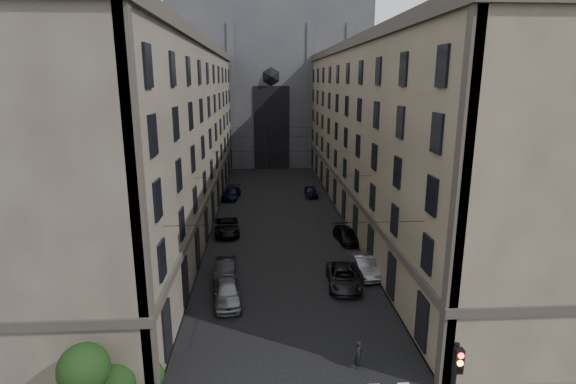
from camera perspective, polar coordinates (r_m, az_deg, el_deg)
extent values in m
cube|color=#383533|center=(51.75, -13.00, -3.05)|extent=(7.00, 80.00, 0.15)
cube|color=#383533|center=(52.46, 10.27, -2.67)|extent=(7.00, 80.00, 0.15)
cube|color=#4A4139|center=(50.53, -16.93, 6.67)|extent=(13.00, 60.00, 18.00)
cube|color=#38332D|center=(50.29, -17.73, 17.33)|extent=(13.60, 60.60, 0.90)
cube|color=#38332D|center=(51.32, -16.56, 1.35)|extent=(13.40, 60.30, 0.50)
cube|color=brown|center=(51.46, 13.97, 6.98)|extent=(13.00, 60.00, 18.00)
cube|color=#38332D|center=(51.23, 14.62, 17.46)|extent=(13.60, 60.60, 0.90)
cube|color=#38332D|center=(52.24, 13.66, 1.75)|extent=(13.40, 60.30, 0.50)
cube|color=#2D2D33|center=(87.80, -2.33, 14.06)|extent=(34.00, 22.00, 30.00)
cube|color=black|center=(77.17, -2.10, 8.11)|extent=(6.00, 0.30, 14.00)
cube|color=black|center=(19.33, 20.82, -19.39)|extent=(0.34, 0.30, 1.00)
cylinder|color=#FF0C07|center=(19.04, 21.12, -18.83)|extent=(0.22, 0.05, 0.22)
cylinder|color=orange|center=(19.21, 21.03, -19.64)|extent=(0.22, 0.05, 0.22)
cylinder|color=black|center=(19.38, 20.94, -20.43)|extent=(0.22, 0.05, 0.22)
sphere|color=black|center=(24.20, -21.22, -21.83)|extent=(2.00, 2.00, 2.00)
sphere|color=black|center=(24.79, -17.11, -21.35)|extent=(1.40, 1.40, 1.40)
sphere|color=black|center=(22.43, -24.50, -19.74)|extent=(2.20, 2.20, 2.20)
cylinder|color=black|center=(24.04, 0.96, -4.04)|extent=(14.00, 0.03, 0.03)
cylinder|color=black|center=(35.62, -0.50, 1.95)|extent=(14.00, 0.03, 0.03)
cylinder|color=black|center=(48.40, -1.29, 5.17)|extent=(14.00, 0.03, 0.03)
cylinder|color=black|center=(61.27, -1.75, 7.04)|extent=(14.00, 0.03, 0.03)
cylinder|color=black|center=(73.19, -2.03, 8.18)|extent=(14.00, 0.03, 0.03)
cylinder|color=black|center=(49.42, -2.84, 4.87)|extent=(0.03, 60.00, 0.03)
cylinder|color=black|center=(49.51, 0.18, 4.91)|extent=(0.03, 60.00, 0.03)
imported|color=slate|center=(31.87, -7.72, -12.50)|extent=(2.34, 4.78, 1.57)
imported|color=black|center=(35.62, -7.95, -9.70)|extent=(1.51, 4.26, 1.40)
imported|color=black|center=(45.28, -7.74, -4.44)|extent=(2.79, 5.26, 1.41)
imported|color=black|center=(58.49, -7.22, -0.18)|extent=(2.49, 5.04, 1.41)
imported|color=slate|center=(36.34, 9.65, -9.21)|extent=(2.09, 4.63, 1.47)
imported|color=black|center=(34.21, 7.07, -10.71)|extent=(2.68, 5.20, 1.40)
imported|color=black|center=(43.20, 7.44, -5.44)|extent=(2.37, 4.61, 1.28)
imported|color=black|center=(59.26, 2.90, 0.07)|extent=(1.62, 3.95, 1.34)
imported|color=black|center=(25.65, 8.94, -19.69)|extent=(0.57, 0.67, 1.57)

